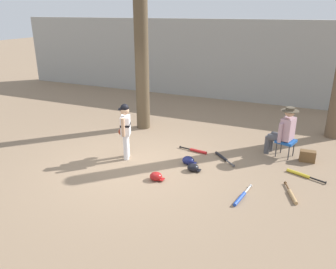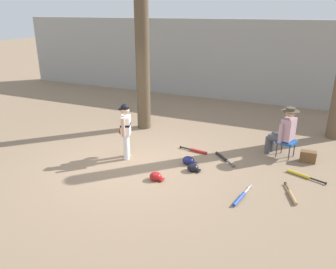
# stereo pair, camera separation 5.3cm
# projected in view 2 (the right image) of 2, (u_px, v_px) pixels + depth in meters

# --- Properties ---
(ground_plane) EXTENTS (60.00, 60.00, 0.00)m
(ground_plane) POSITION_uv_depth(u_px,v_px,m) (134.00, 165.00, 7.45)
(ground_plane) COLOR #897056
(concrete_back_wall) EXTENTS (18.00, 0.36, 2.95)m
(concrete_back_wall) POSITION_uv_depth(u_px,v_px,m) (220.00, 60.00, 12.59)
(concrete_back_wall) COLOR #9E9E99
(concrete_back_wall) RESTS_ON ground
(tree_near_player) EXTENTS (0.53, 0.53, 5.98)m
(tree_near_player) POSITION_uv_depth(u_px,v_px,m) (142.00, 31.00, 8.87)
(tree_near_player) COLOR brown
(tree_near_player) RESTS_ON ground
(young_ballplayer) EXTENTS (0.47, 0.55, 1.31)m
(young_ballplayer) POSITION_uv_depth(u_px,v_px,m) (125.00, 127.00, 7.56)
(young_ballplayer) COLOR white
(young_ballplayer) RESTS_ON ground
(folding_stool) EXTENTS (0.50, 0.50, 0.41)m
(folding_stool) POSITION_uv_depth(u_px,v_px,m) (286.00, 142.00, 7.73)
(folding_stool) COLOR #194C9E
(folding_stool) RESTS_ON ground
(seated_spectator) EXTENTS (0.68, 0.53, 1.20)m
(seated_spectator) POSITION_uv_depth(u_px,v_px,m) (284.00, 130.00, 7.70)
(seated_spectator) COLOR #47474C
(seated_spectator) RESTS_ON ground
(handbag_beside_stool) EXTENTS (0.35, 0.20, 0.26)m
(handbag_beside_stool) POSITION_uv_depth(u_px,v_px,m) (308.00, 157.00, 7.54)
(handbag_beside_stool) COLOR brown
(handbag_beside_stool) RESTS_ON ground
(bat_wood_tan) EXTENTS (0.32, 0.74, 0.07)m
(bat_wood_tan) POSITION_uv_depth(u_px,v_px,m) (292.00, 196.00, 6.14)
(bat_wood_tan) COLOR tan
(bat_wood_tan) RESTS_ON ground
(bat_blue_youth) EXTENTS (0.19, 0.82, 0.07)m
(bat_blue_youth) POSITION_uv_depth(u_px,v_px,m) (241.00, 198.00, 6.08)
(bat_blue_youth) COLOR #2347AD
(bat_blue_youth) RESTS_ON ground
(bat_black_composite) EXTENTS (0.61, 0.59, 0.07)m
(bat_black_composite) POSITION_uv_depth(u_px,v_px,m) (223.00, 158.00, 7.73)
(bat_black_composite) COLOR black
(bat_black_composite) RESTS_ON ground
(bat_yellow_trainer) EXTENTS (0.79, 0.35, 0.07)m
(bat_yellow_trainer) POSITION_uv_depth(u_px,v_px,m) (301.00, 175.00, 6.91)
(bat_yellow_trainer) COLOR yellow
(bat_yellow_trainer) RESTS_ON ground
(bat_red_barrel) EXTENTS (0.74, 0.16, 0.07)m
(bat_red_barrel) POSITION_uv_depth(u_px,v_px,m) (196.00, 151.00, 8.10)
(bat_red_barrel) COLOR red
(bat_red_barrel) RESTS_ON ground
(batting_helmet_navy) EXTENTS (0.32, 0.25, 0.18)m
(batting_helmet_navy) POSITION_uv_depth(u_px,v_px,m) (188.00, 160.00, 7.47)
(batting_helmet_navy) COLOR navy
(batting_helmet_navy) RESTS_ON ground
(batting_helmet_red) EXTENTS (0.30, 0.23, 0.18)m
(batting_helmet_red) POSITION_uv_depth(u_px,v_px,m) (156.00, 176.00, 6.76)
(batting_helmet_red) COLOR #A81919
(batting_helmet_red) RESTS_ON ground
(batting_helmet_black) EXTENTS (0.30, 0.23, 0.17)m
(batting_helmet_black) POSITION_uv_depth(u_px,v_px,m) (193.00, 168.00, 7.14)
(batting_helmet_black) COLOR black
(batting_helmet_black) RESTS_ON ground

